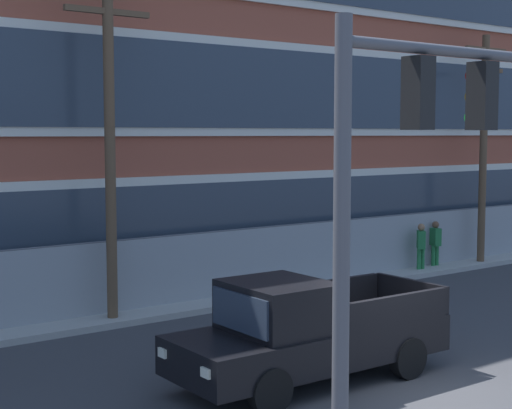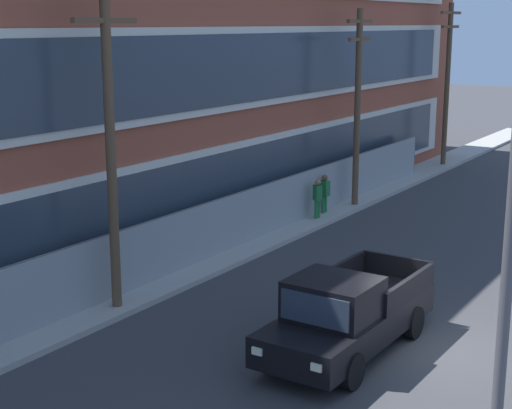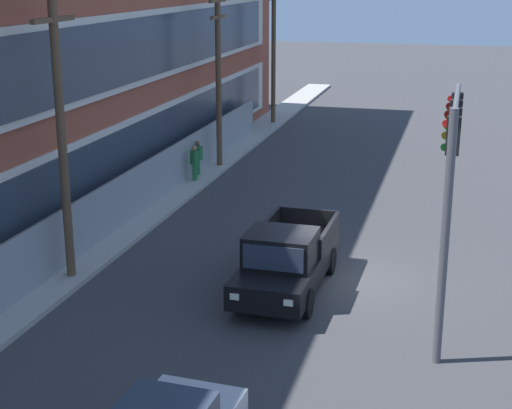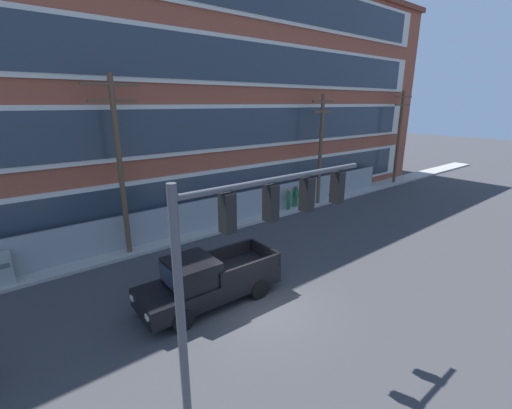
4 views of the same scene
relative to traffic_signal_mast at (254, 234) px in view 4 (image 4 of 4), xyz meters
name	(u,v)px [view 4 (image 4 of 4)]	position (x,y,z in m)	size (l,w,h in m)	color
ground_plane	(259,306)	(2.61, 2.95, -4.51)	(160.00, 160.00, 0.00)	#38383A
sidewalk_building_side	(167,240)	(2.61, 11.09, -4.43)	(80.00, 1.78, 0.16)	#9E9B93
brick_mill_building	(127,95)	(3.36, 17.41, 3.44)	(52.76, 11.46, 15.89)	brown
chain_link_fence	(221,211)	(6.36, 11.23, -3.49)	(32.84, 0.06, 2.00)	gray
traffic_signal_mast	(254,234)	(0.00, 0.00, 0.00)	(5.89, 0.43, 6.02)	#4C4C51
pickup_truck_black	(207,281)	(1.18, 4.36, -3.56)	(5.60, 2.19, 2.00)	black
utility_pole_near_corner	(119,160)	(0.38, 10.72, 0.36)	(2.58, 0.26, 8.78)	brown
utility_pole_midblock	(321,146)	(14.71, 10.63, -0.08)	(2.10, 0.26, 8.08)	brown
utility_pole_far_east	(399,133)	(25.84, 10.79, 0.25)	(2.75, 0.26, 8.52)	brown
electrical_cabinet	(5,270)	(-4.78, 10.73, -3.74)	(0.60, 0.57, 1.53)	#939993
pedestrian_near_cabinet	(296,196)	(12.70, 11.00, -3.54)	(0.35, 0.45, 1.69)	#236B38
pedestrian_by_fence	(288,198)	(11.76, 10.81, -3.54)	(0.44, 0.46, 1.69)	#236B38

